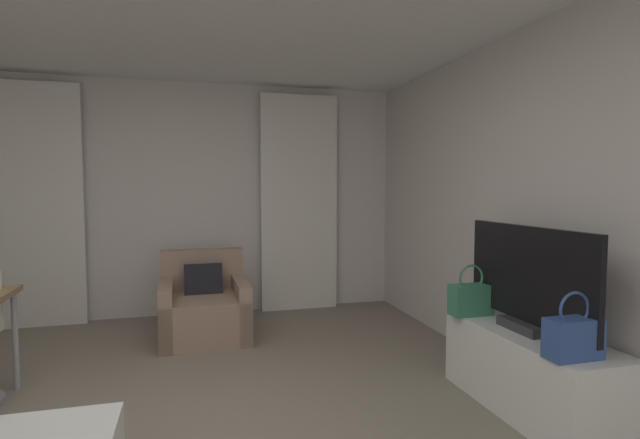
{
  "coord_description": "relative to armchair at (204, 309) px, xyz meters",
  "views": [
    {
      "loc": [
        0.13,
        -2.6,
        1.45
      ],
      "look_at": [
        1.18,
        1.25,
        1.17
      ],
      "focal_mm": 27.1,
      "sensor_mm": 36.0,
      "label": 1
    }
  ],
  "objects": [
    {
      "name": "handbag_secondary",
      "position": [
        1.86,
        -2.59,
        0.37
      ],
      "size": [
        0.3,
        0.14,
        0.37
      ],
      "color": "#335193",
      "rests_on": "tv_console"
    },
    {
      "name": "tv_console",
      "position": [
        1.97,
        -2.13,
        -0.01
      ],
      "size": [
        0.48,
        1.25,
        0.52
      ],
      "color": "white",
      "rests_on": "ground"
    },
    {
      "name": "armchair",
      "position": [
        0.0,
        0.0,
        0.0
      ],
      "size": [
        0.82,
        0.87,
        0.81
      ],
      "color": "#997A66",
      "rests_on": "ground"
    },
    {
      "name": "tv_flatscreen",
      "position": [
        1.97,
        -2.09,
        0.57
      ],
      "size": [
        0.2,
        1.16,
        0.68
      ],
      "color": "#333338",
      "rests_on": "tv_console"
    },
    {
      "name": "wall_window",
      "position": [
        -0.25,
        0.94,
        1.03
      ],
      "size": [
        5.12,
        0.06,
        2.6
      ],
      "color": "silver",
      "rests_on": "ground"
    },
    {
      "name": "handbag_primary",
      "position": [
        1.83,
        -1.66,
        0.37
      ],
      "size": [
        0.3,
        0.14,
        0.37
      ],
      "color": "#387F5B",
      "rests_on": "tv_console"
    },
    {
      "name": "wall_right",
      "position": [
        2.28,
        -2.09,
        1.03
      ],
      "size": [
        0.06,
        6.12,
        2.6
      ],
      "color": "silver",
      "rests_on": "ground"
    },
    {
      "name": "curtain_left_panel",
      "position": [
        -1.63,
        0.81,
        0.98
      ],
      "size": [
        0.9,
        0.06,
        2.5
      ],
      "color": "silver",
      "rests_on": "ground"
    },
    {
      "name": "curtain_right_panel",
      "position": [
        1.12,
        0.81,
        0.98
      ],
      "size": [
        0.9,
        0.06,
        2.5
      ],
      "color": "silver",
      "rests_on": "ground"
    }
  ]
}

